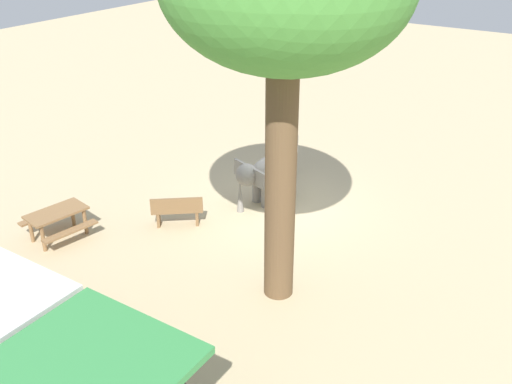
{
  "coord_description": "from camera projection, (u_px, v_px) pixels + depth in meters",
  "views": [
    {
      "loc": [
        -7.53,
        12.76,
        7.92
      ],
      "look_at": [
        0.19,
        0.83,
        0.8
      ],
      "focal_mm": 40.51,
      "sensor_mm": 36.0,
      "label": 1
    }
  ],
  "objects": [
    {
      "name": "elephant",
      "position": [
        267.0,
        174.0,
        16.7
      ],
      "size": [
        1.55,
        2.06,
        1.43
      ],
      "rotation": [
        0.0,
        0.0,
        1.24
      ],
      "color": "gray",
      "rests_on": "ground_plane"
    },
    {
      "name": "wooden_bench",
      "position": [
        177.0,
        210.0,
        15.65
      ],
      "size": [
        1.35,
        1.18,
        0.88
      ],
      "rotation": [
        0.0,
        0.0,
        3.81
      ],
      "color": "brown",
      "rests_on": "ground_plane"
    },
    {
      "name": "person_handler",
      "position": [
        290.0,
        148.0,
        18.33
      ],
      "size": [
        0.5,
        0.32,
        1.62
      ],
      "rotation": [
        0.0,
        0.0,
        1.8
      ],
      "color": "#3F3833",
      "rests_on": "ground_plane"
    },
    {
      "name": "ground_plane",
      "position": [
        277.0,
        207.0,
        16.78
      ],
      "size": [
        60.0,
        60.0,
        0.0
      ],
      "primitive_type": "plane",
      "color": "tan"
    },
    {
      "name": "picnic_table_near",
      "position": [
        57.0,
        218.0,
        15.02
      ],
      "size": [
        1.73,
        1.75,
        0.78
      ],
      "rotation": [
        0.0,
        0.0,
        1.38
      ],
      "color": "olive",
      "rests_on": "ground_plane"
    },
    {
      "name": "feed_bucket",
      "position": [
        277.0,
        230.0,
        15.31
      ],
      "size": [
        0.36,
        0.36,
        0.32
      ],
      "primitive_type": "cylinder",
      "color": "gray",
      "rests_on": "ground_plane"
    }
  ]
}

